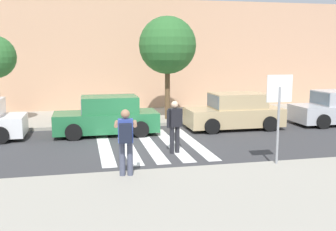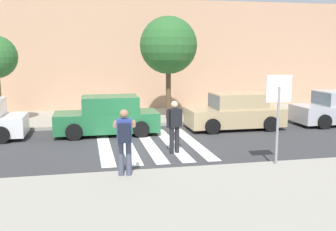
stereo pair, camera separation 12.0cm
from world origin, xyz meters
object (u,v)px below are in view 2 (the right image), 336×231
object	(u,v)px
parked_car_tan	(235,112)
street_tree_center	(168,45)
stop_sign	(278,100)
pedestrian_crossing	(174,124)
photographer_with_backpack	(124,137)
parked_car_green	(108,117)

from	to	relation	value
parked_car_tan	street_tree_center	xyz separation A→B (m)	(-2.45, 2.36, 2.86)
stop_sign	parked_car_tan	size ratio (longest dim) A/B	0.62
pedestrian_crossing	parked_car_tan	distance (m)	4.92
street_tree_center	photographer_with_backpack	bearing A→B (deg)	-109.36
parked_car_tan	street_tree_center	world-z (taller)	street_tree_center
stop_sign	parked_car_green	size ratio (longest dim) A/B	0.62
photographer_with_backpack	parked_car_tan	distance (m)	8.02
street_tree_center	stop_sign	bearing A→B (deg)	-80.16
parked_car_green	street_tree_center	xyz separation A→B (m)	(3.00, 2.36, 2.86)
stop_sign	street_tree_center	xyz separation A→B (m)	(-1.41, 8.11, 1.60)
stop_sign	parked_car_tan	xyz separation A→B (m)	(1.05, 5.75, -1.26)
parked_car_green	pedestrian_crossing	bearing A→B (deg)	-60.39
pedestrian_crossing	parked_car_green	distance (m)	3.98
parked_car_tan	pedestrian_crossing	bearing A→B (deg)	-135.33
pedestrian_crossing	photographer_with_backpack	bearing A→B (deg)	-127.05
pedestrian_crossing	parked_car_tan	bearing A→B (deg)	44.67
stop_sign	parked_car_green	distance (m)	7.35
pedestrian_crossing	parked_car_green	world-z (taller)	pedestrian_crossing
photographer_with_backpack	street_tree_center	bearing A→B (deg)	70.64
parked_car_green	street_tree_center	size ratio (longest dim) A/B	0.85
photographer_with_backpack	stop_sign	bearing A→B (deg)	2.55
photographer_with_backpack	parked_car_tan	size ratio (longest dim) A/B	0.42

